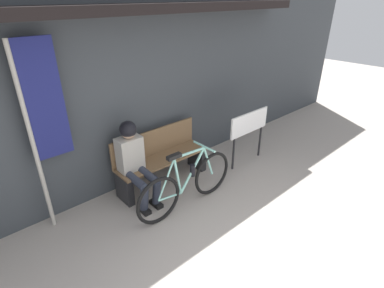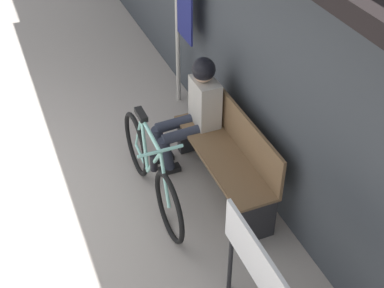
{
  "view_description": "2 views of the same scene",
  "coord_description": "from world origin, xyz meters",
  "px_view_note": "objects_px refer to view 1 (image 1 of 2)",
  "views": [
    {
      "loc": [
        -1.77,
        -0.66,
        2.66
      ],
      "look_at": [
        0.69,
        2.09,
        0.8
      ],
      "focal_mm": 28.0,
      "sensor_mm": 36.0,
      "label": 1
    },
    {
      "loc": [
        4.02,
        0.82,
        3.62
      ],
      "look_at": [
        0.43,
        2.29,
        0.57
      ],
      "focal_mm": 50.0,
      "sensor_mm": 36.0,
      "label": 2
    }
  ],
  "objects_px": {
    "person_seated": "(134,158)",
    "banner_pole": "(41,117)",
    "park_bench_near": "(161,160)",
    "bicycle": "(187,184)",
    "signboard": "(249,126)"
  },
  "relations": [
    {
      "from": "person_seated",
      "to": "banner_pole",
      "type": "bearing_deg",
      "value": 165.55
    },
    {
      "from": "park_bench_near",
      "to": "person_seated",
      "type": "bearing_deg",
      "value": -167.45
    },
    {
      "from": "bicycle",
      "to": "signboard",
      "type": "height_order",
      "value": "signboard"
    },
    {
      "from": "person_seated",
      "to": "park_bench_near",
      "type": "bearing_deg",
      "value": 12.55
    },
    {
      "from": "bicycle",
      "to": "signboard",
      "type": "relative_size",
      "value": 1.74
    },
    {
      "from": "person_seated",
      "to": "signboard",
      "type": "relative_size",
      "value": 1.27
    },
    {
      "from": "banner_pole",
      "to": "signboard",
      "type": "bearing_deg",
      "value": -11.94
    },
    {
      "from": "signboard",
      "to": "person_seated",
      "type": "bearing_deg",
      "value": 169.27
    },
    {
      "from": "park_bench_near",
      "to": "bicycle",
      "type": "distance_m",
      "value": 0.74
    },
    {
      "from": "park_bench_near",
      "to": "signboard",
      "type": "xyz_separation_m",
      "value": [
        1.46,
        -0.5,
        0.3
      ]
    },
    {
      "from": "park_bench_near",
      "to": "signboard",
      "type": "bearing_deg",
      "value": -18.73
    },
    {
      "from": "signboard",
      "to": "park_bench_near",
      "type": "bearing_deg",
      "value": 161.27
    },
    {
      "from": "banner_pole",
      "to": "signboard",
      "type": "xyz_separation_m",
      "value": [
        2.95,
        -0.62,
        -0.76
      ]
    },
    {
      "from": "person_seated",
      "to": "banner_pole",
      "type": "height_order",
      "value": "banner_pole"
    },
    {
      "from": "bicycle",
      "to": "signboard",
      "type": "bearing_deg",
      "value": 8.5
    }
  ]
}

